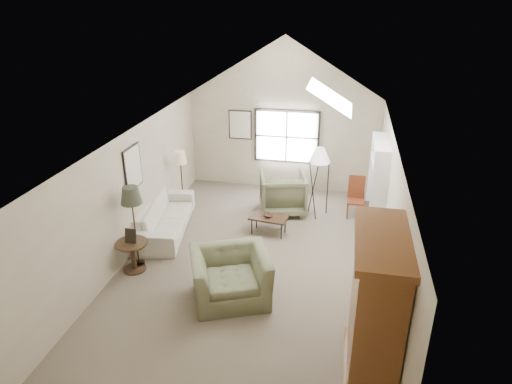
% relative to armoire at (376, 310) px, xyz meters
% --- Properties ---
extents(room_shell, '(5.01, 8.01, 4.00)m').
position_rel_armoire_xyz_m(room_shell, '(-2.18, 2.40, 2.11)').
color(room_shell, '#6F604F').
rests_on(room_shell, ground).
extents(window, '(1.72, 0.08, 1.42)m').
position_rel_armoire_xyz_m(window, '(-2.08, 6.36, 0.35)').
color(window, black).
rests_on(window, room_shell).
extents(skylight, '(0.80, 1.20, 0.52)m').
position_rel_armoire_xyz_m(skylight, '(-0.88, 3.30, 2.12)').
color(skylight, white).
rests_on(skylight, room_shell).
extents(wall_art, '(1.97, 3.71, 0.88)m').
position_rel_armoire_xyz_m(wall_art, '(-4.06, 4.34, 0.63)').
color(wall_art, black).
rests_on(wall_art, room_shell).
extents(armoire, '(0.60, 1.50, 2.20)m').
position_rel_armoire_xyz_m(armoire, '(0.00, 0.00, 0.00)').
color(armoire, brown).
rests_on(armoire, ground).
extents(tv_alcove, '(0.32, 1.30, 2.10)m').
position_rel_armoire_xyz_m(tv_alcove, '(0.16, 4.00, 0.05)').
color(tv_alcove, white).
rests_on(tv_alcove, ground).
extents(media_console, '(0.34, 1.18, 0.60)m').
position_rel_armoire_xyz_m(media_console, '(0.14, 4.00, -0.80)').
color(media_console, '#382316').
rests_on(media_console, ground).
extents(tv_panel, '(0.05, 0.90, 0.55)m').
position_rel_armoire_xyz_m(tv_panel, '(0.14, 4.00, -0.18)').
color(tv_panel, black).
rests_on(tv_panel, media_console).
extents(sofa, '(1.32, 2.54, 0.71)m').
position_rel_armoire_xyz_m(sofa, '(-4.38, 3.38, -0.75)').
color(sofa, beige).
rests_on(sofa, ground).
extents(armchair_near, '(1.66, 1.57, 0.86)m').
position_rel_armoire_xyz_m(armchair_near, '(-2.33, 1.31, -0.67)').
color(armchair_near, '#656D4C').
rests_on(armchair_near, ground).
extents(armchair_far, '(1.30, 1.32, 0.99)m').
position_rel_armoire_xyz_m(armchair_far, '(-1.94, 4.89, -0.60)').
color(armchair_far, '#585B3F').
rests_on(armchair_far, ground).
extents(coffee_table, '(0.87, 0.56, 0.42)m').
position_rel_armoire_xyz_m(coffee_table, '(-2.08, 3.71, -0.89)').
color(coffee_table, '#322114').
rests_on(coffee_table, ground).
extents(bowl, '(0.22, 0.22, 0.05)m').
position_rel_armoire_xyz_m(bowl, '(-2.08, 3.71, -0.66)').
color(bowl, '#341C15').
rests_on(bowl, coffee_table).
extents(side_table, '(0.70, 0.70, 0.61)m').
position_rel_armoire_xyz_m(side_table, '(-4.38, 1.78, -0.80)').
color(side_table, '#3E2D19').
rests_on(side_table, ground).
extents(side_chair, '(0.39, 0.39, 0.99)m').
position_rel_armoire_xyz_m(side_chair, '(-0.21, 4.94, -0.60)').
color(side_chair, maroon).
rests_on(side_chair, ground).
extents(tripod_lamp, '(0.66, 0.66, 1.74)m').
position_rel_armoire_xyz_m(tripod_lamp, '(-1.10, 4.85, -0.23)').
color(tripod_lamp, silver).
rests_on(tripod_lamp, ground).
extents(dark_lamp, '(0.46, 0.46, 1.69)m').
position_rel_armoire_xyz_m(dark_lamp, '(-4.38, 1.98, -0.25)').
color(dark_lamp, '#282B1E').
rests_on(dark_lamp, ground).
extents(tan_lamp, '(0.35, 0.35, 1.52)m').
position_rel_armoire_xyz_m(tan_lamp, '(-4.38, 4.58, -0.34)').
color(tan_lamp, tan).
rests_on(tan_lamp, ground).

